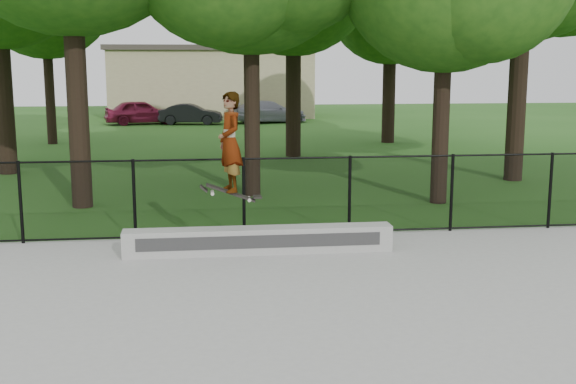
{
  "coord_description": "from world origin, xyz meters",
  "views": [
    {
      "loc": [
        -2.79,
        -7.25,
        3.27
      ],
      "look_at": [
        -1.38,
        4.2,
        1.2
      ],
      "focal_mm": 45.0,
      "sensor_mm": 36.0,
      "label": 1
    }
  ],
  "objects_px": {
    "car_a": "(141,112)",
    "car_c": "(269,112)",
    "car_b": "(191,114)",
    "skater_airborne": "(230,144)",
    "grind_ledge": "(259,240)"
  },
  "relations": [
    {
      "from": "car_b",
      "to": "skater_airborne",
      "type": "bearing_deg",
      "value": -170.21
    },
    {
      "from": "car_a",
      "to": "car_c",
      "type": "bearing_deg",
      "value": -102.04
    },
    {
      "from": "car_a",
      "to": "grind_ledge",
      "type": "bearing_deg",
      "value": 175.18
    },
    {
      "from": "car_b",
      "to": "car_c",
      "type": "relative_size",
      "value": 0.79
    },
    {
      "from": "grind_ledge",
      "to": "car_c",
      "type": "distance_m",
      "value": 28.05
    },
    {
      "from": "car_c",
      "to": "skater_airborne",
      "type": "distance_m",
      "value": 28.39
    },
    {
      "from": "car_a",
      "to": "car_b",
      "type": "xyz_separation_m",
      "value": [
        2.66,
        -0.46,
        -0.1
      ]
    },
    {
      "from": "skater_airborne",
      "to": "car_c",
      "type": "bearing_deg",
      "value": 83.25
    },
    {
      "from": "grind_ledge",
      "to": "car_a",
      "type": "xyz_separation_m",
      "value": [
        -4.08,
        27.76,
        0.37
      ]
    },
    {
      "from": "grind_ledge",
      "to": "car_b",
      "type": "height_order",
      "value": "car_b"
    },
    {
      "from": "grind_ledge",
      "to": "car_a",
      "type": "distance_m",
      "value": 28.06
    },
    {
      "from": "car_b",
      "to": "skater_airborne",
      "type": "relative_size",
      "value": 1.65
    },
    {
      "from": "car_a",
      "to": "car_c",
      "type": "height_order",
      "value": "car_a"
    },
    {
      "from": "car_a",
      "to": "car_c",
      "type": "distance_m",
      "value": 6.93
    },
    {
      "from": "car_a",
      "to": "car_b",
      "type": "height_order",
      "value": "car_a"
    }
  ]
}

